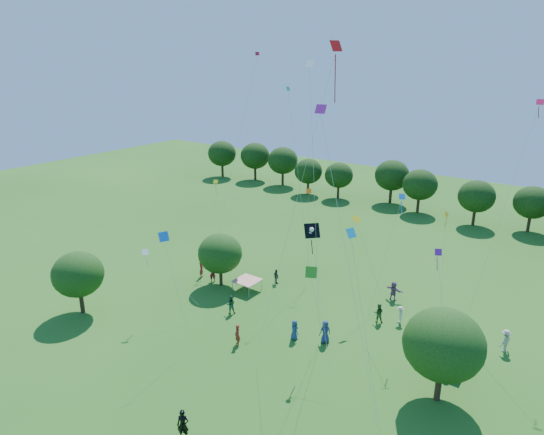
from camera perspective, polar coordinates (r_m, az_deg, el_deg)
The scene contains 38 objects.
near_tree_west at distance 44.85m, azimuth -21.87°, elevation -6.23°, with size 4.35×4.35×5.62m.
near_tree_north at distance 46.94m, azimuth -6.13°, elevation -4.22°, with size 4.26×4.26×5.28m.
near_tree_east at distance 33.24m, azimuth 19.53°, elevation -13.90°, with size 5.09×5.09×6.45m.
treeline at distance 71.62m, azimuth 18.60°, elevation 3.50°, with size 88.01×8.77×6.77m.
tent_red_stripe at distance 46.64m, azimuth -2.94°, elevation -7.42°, with size 2.20×2.20×1.10m.
tent_blue at distance 38.10m, azimuth 20.01°, elevation -15.03°, with size 2.20×2.20×1.10m.
man_in_black at distance 31.09m, azimuth -10.44°, elevation -22.87°, with size 0.72×0.47×1.94m, color black.
crowd_person_0 at distance 39.01m, azimuth 6.27°, elevation -13.22°, with size 0.93×0.50×1.89m, color navy.
crowd_person_1 at distance 38.64m, azimuth -4.10°, elevation -13.62°, with size 0.65×0.42×1.74m, color maroon.
crowd_person_2 at distance 42.44m, azimuth 12.42°, elevation -10.92°, with size 0.84×0.45×1.71m, color #274E21.
crowd_person_3 at distance 41.70m, azimuth 25.74°, elevation -12.93°, with size 1.19×0.54×1.83m, color #A59E84.
crowd_person_4 at distance 37.81m, azimuth 20.05°, elevation -15.55°, with size 1.06×0.48×1.81m, color #443937.
crowd_person_6 at distance 39.30m, azimuth 2.65°, elevation -13.06°, with size 0.82×0.44×1.66m, color navy.
crowd_person_7 at distance 49.92m, azimuth -8.30°, elevation -6.06°, with size 0.61×0.39×1.64m, color maroon.
crowd_person_8 at distance 42.95m, azimuth -4.88°, elevation -10.16°, with size 0.83×0.45×1.69m, color #204C2C.
crowd_person_9 at distance 42.77m, azimuth 14.81°, elevation -11.01°, with size 1.00×0.45×1.53m, color beige.
crowd_person_10 at distance 48.02m, azimuth 0.50°, elevation -6.97°, with size 0.89×0.40×1.51m, color #36312B.
crowd_person_11 at distance 46.33m, azimuth 14.11°, elevation -8.34°, with size 1.71×0.61×1.83m, color #884F7C.
crowd_person_12 at distance 37.47m, azimuth 19.79°, elevation -16.05°, with size 0.79×0.43×1.60m, color navy.
crowd_person_13 at distance 48.76m, azimuth -7.02°, elevation -6.55°, with size 0.65×0.42×1.75m, color maroon.
crowd_person_14 at distance 40.59m, azimuth 17.65°, elevation -12.82°, with size 0.86×0.47×1.75m, color #2B5B27.
pirate_kite at distance 34.69m, azimuth 4.74°, elevation -1.84°, with size 4.86×4.81×8.67m.
red_high_kite at distance 31.64m, azimuth 5.89°, elevation 12.91°, with size 4.03×3.61×20.98m.
small_kite_0 at distance 48.24m, azimuth -3.71°, elevation 10.14°, with size 0.42×8.15×20.48m.
small_kite_1 at distance 43.32m, azimuth 19.72°, elevation -1.60°, with size 1.58×4.05×7.58m.
small_kite_2 at distance 41.65m, azimuth 10.21°, elevation -1.22°, with size 2.35×2.01×7.30m.
small_kite_3 at distance 45.42m, azimuth 2.80°, elevation 7.56°, with size 3.08×0.45×17.45m.
small_kite_4 at distance 37.92m, azimuth 14.27°, elevation -0.60°, with size 1.46×2.66×10.24m.
small_kite_5 at distance 41.72m, azimuth 18.99°, elevation -4.71°, with size 1.53×1.25×5.23m.
small_kite_6 at distance 41.47m, azimuth -13.96°, elevation -4.88°, with size 3.87×2.58×4.92m.
small_kite_7 at distance 24.83m, azimuth 10.11°, elevation -7.54°, with size 2.10×1.52×12.13m.
small_kite_8 at distance 40.48m, azimuth 27.24°, elevation 6.12°, with size 2.43×4.17×17.11m.
small_kite_9 at distance 46.57m, azimuth 4.33°, elevation 1.48°, with size 0.99×1.18×8.06m.
small_kite_10 at distance 50.27m, azimuth -6.73°, elevation 2.27°, with size 3.13×4.56×7.87m.
small_kite_11 at distance 31.06m, azimuth 4.79°, elevation -7.41°, with size 2.65×5.84×7.75m.
small_kite_12 at distance 35.25m, azimuth -12.33°, elevation -3.48°, with size 1.22×1.27×8.30m.
small_kite_13 at distance 25.58m, azimuth 7.51°, elevation 2.71°, with size 5.20×1.09×17.70m.
small_kite_14 at distance 32.33m, azimuth 4.82°, elevation 8.00°, with size 0.57×2.60×19.80m.
Camera 1 is at (18.14, -11.19, 21.32)m, focal length 32.00 mm.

